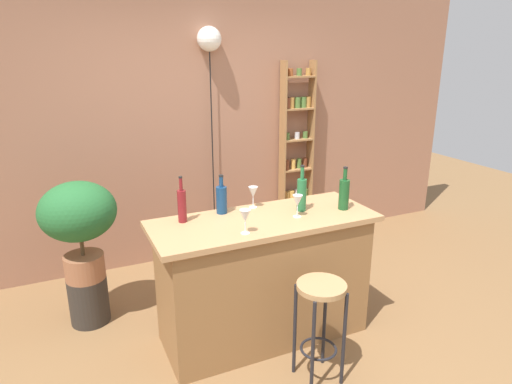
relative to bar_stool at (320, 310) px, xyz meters
name	(u,v)px	position (x,y,z in m)	size (l,w,h in m)	color
ground	(281,356)	(-0.12, 0.29, -0.52)	(12.00, 12.00, 0.00)	brown
back_wall	(193,123)	(-0.12, 2.24, 0.88)	(6.40, 0.10, 2.80)	#9E6B51
kitchen_counter	(264,278)	(-0.12, 0.59, -0.03)	(1.63, 0.64, 0.96)	olive
bar_stool	(320,310)	(0.00, 0.00, 0.00)	(0.32, 0.32, 0.70)	black
spice_shelf	(296,155)	(1.00, 2.10, 0.47)	(0.36, 0.14, 1.99)	#9E7042
plant_stool	(89,299)	(-1.32, 1.33, -0.32)	(0.31, 0.31, 0.39)	#2D2823
potted_plant	(79,218)	(-1.32, 1.33, 0.37)	(0.57, 0.51, 0.79)	#935B3D
bottle_soda_blue	(222,199)	(-0.35, 0.82, 0.55)	(0.08, 0.08, 0.29)	navy
bottle_vinegar	(344,193)	(0.51, 0.52, 0.56)	(0.08, 0.08, 0.33)	#194C23
bottle_wine_red	(302,194)	(0.20, 0.63, 0.57)	(0.07, 0.07, 0.35)	#236638
bottle_spirits_clear	(182,205)	(-0.66, 0.77, 0.56)	(0.06, 0.06, 0.33)	maroon
wine_glass_left	(245,217)	(-0.35, 0.40, 0.56)	(0.07, 0.07, 0.16)	silver
wine_glass_center	(253,193)	(-0.09, 0.83, 0.56)	(0.07, 0.07, 0.16)	silver
wine_glass_right	(298,201)	(0.11, 0.52, 0.56)	(0.07, 0.07, 0.16)	silver
pendant_globe_light	(209,42)	(0.04, 2.13, 1.65)	(0.23, 0.23, 2.31)	black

